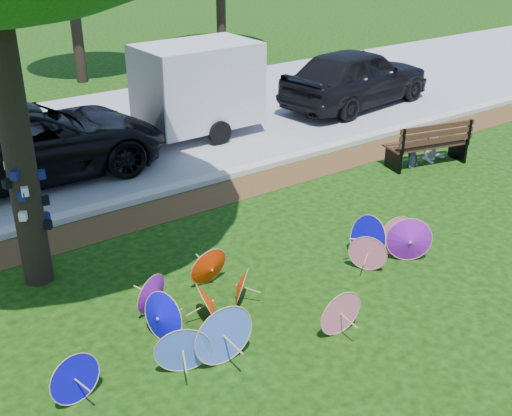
% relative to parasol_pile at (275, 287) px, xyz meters
% --- Properties ---
extents(ground, '(90.00, 90.00, 0.00)m').
position_rel_parasol_pile_xyz_m(ground, '(0.17, -0.60, -0.36)').
color(ground, black).
rests_on(ground, ground).
extents(mulch_strip, '(90.00, 1.00, 0.01)m').
position_rel_parasol_pile_xyz_m(mulch_strip, '(0.17, 3.90, -0.36)').
color(mulch_strip, '#472D16').
rests_on(mulch_strip, ground).
extents(curb, '(90.00, 0.30, 0.12)m').
position_rel_parasol_pile_xyz_m(curb, '(0.17, 4.60, -0.30)').
color(curb, '#B7B5AD').
rests_on(curb, ground).
extents(street, '(90.00, 8.00, 0.01)m').
position_rel_parasol_pile_xyz_m(street, '(0.17, 8.75, -0.36)').
color(street, gray).
rests_on(street, ground).
extents(parasol_pile, '(6.43, 2.27, 0.86)m').
position_rel_parasol_pile_xyz_m(parasol_pile, '(0.00, 0.00, 0.00)').
color(parasol_pile, '#0B06DF').
rests_on(parasol_pile, ground).
extents(black_van, '(5.83, 2.90, 1.59)m').
position_rel_parasol_pile_xyz_m(black_van, '(-1.17, 7.04, 0.43)').
color(black_van, black).
rests_on(black_van, ground).
extents(dark_pickup, '(5.24, 2.64, 1.71)m').
position_rel_parasol_pile_xyz_m(dark_pickup, '(8.29, 7.04, 0.49)').
color(dark_pickup, black).
rests_on(dark_pickup, ground).
extents(cargo_trailer, '(2.90, 1.85, 2.62)m').
position_rel_parasol_pile_xyz_m(cargo_trailer, '(3.21, 7.41, 0.95)').
color(cargo_trailer, silver).
rests_on(cargo_trailer, ground).
extents(park_bench, '(2.08, 1.18, 1.02)m').
position_rel_parasol_pile_xyz_m(park_bench, '(6.29, 2.66, 0.15)').
color(park_bench, black).
rests_on(park_bench, ground).
extents(person_left, '(0.47, 0.38, 1.12)m').
position_rel_parasol_pile_xyz_m(person_left, '(5.94, 2.71, 0.20)').
color(person_left, '#3E4154').
rests_on(person_left, ground).
extents(person_right, '(0.73, 0.66, 1.24)m').
position_rel_parasol_pile_xyz_m(person_right, '(6.64, 2.71, 0.26)').
color(person_right, silver).
rests_on(person_right, ground).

